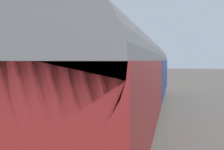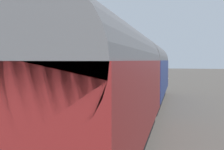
% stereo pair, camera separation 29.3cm
% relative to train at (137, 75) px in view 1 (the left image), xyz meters
% --- Properties ---
extents(ground_plane, '(160.00, 160.00, 0.00)m').
position_rel_train_xyz_m(ground_plane, '(4.55, 0.90, -2.22)').
color(ground_plane, '#423D38').
extents(platform, '(32.00, 6.17, 0.95)m').
position_rel_train_xyz_m(platform, '(4.55, 4.98, -1.74)').
color(platform, gray).
rests_on(platform, ground).
extents(platform_edge_coping, '(32.00, 0.36, 0.02)m').
position_rel_train_xyz_m(platform_edge_coping, '(4.55, 2.08, -1.26)').
color(platform_edge_coping, beige).
rests_on(platform_edge_coping, platform).
extents(rail_near, '(52.00, 0.08, 0.14)m').
position_rel_train_xyz_m(rail_near, '(4.55, -0.72, -2.15)').
color(rail_near, gray).
rests_on(rail_near, ground).
extents(rail_far, '(52.00, 0.08, 0.14)m').
position_rel_train_xyz_m(rail_far, '(4.55, 0.72, -2.15)').
color(rail_far, gray).
rests_on(rail_far, ground).
extents(train, '(21.28, 2.73, 4.32)m').
position_rel_train_xyz_m(train, '(0.00, 0.00, 0.00)').
color(train, black).
rests_on(train, ground).
extents(station_building, '(7.99, 4.37, 5.18)m').
position_rel_train_xyz_m(station_building, '(3.58, 5.54, 0.17)').
color(station_building, white).
rests_on(station_building, platform).
extents(bench_mid_platform, '(1.40, 0.44, 0.88)m').
position_rel_train_xyz_m(bench_mid_platform, '(13.09, 4.11, -0.79)').
color(bench_mid_platform, brown).
rests_on(bench_mid_platform, platform).
extents(bench_platform_end, '(1.42, 0.49, 0.88)m').
position_rel_train_xyz_m(bench_platform_end, '(15.42, 3.97, -0.79)').
color(bench_platform_end, brown).
rests_on(bench_platform_end, platform).
extents(bench_near_building, '(1.41, 0.46, 0.88)m').
position_rel_train_xyz_m(bench_near_building, '(-4.82, 3.94, -0.79)').
color(bench_near_building, brown).
rests_on(bench_near_building, platform).
extents(planter_bench_right, '(0.41, 0.41, 0.64)m').
position_rel_train_xyz_m(planter_bench_right, '(9.74, 7.54, -0.95)').
color(planter_bench_right, gray).
rests_on(planter_bench_right, platform).
extents(planter_by_door, '(0.54, 0.54, 0.80)m').
position_rel_train_xyz_m(planter_by_door, '(5.49, 2.72, -0.82)').
color(planter_by_door, teal).
rests_on(planter_by_door, platform).
extents(lamp_post_platform, '(0.32, 0.50, 3.37)m').
position_rel_train_xyz_m(lamp_post_platform, '(-1.71, 2.49, 1.11)').
color(lamp_post_platform, black).
rests_on(lamp_post_platform, platform).
extents(station_sign_board, '(0.96, 0.06, 1.57)m').
position_rel_train_xyz_m(station_sign_board, '(10.09, 2.88, -0.08)').
color(station_sign_board, black).
rests_on(station_sign_board, platform).
extents(tree_far_right, '(3.70, 3.82, 7.99)m').
position_rel_train_xyz_m(tree_far_right, '(10.06, 11.21, 3.51)').
color(tree_far_right, '#4C3828').
rests_on(tree_far_right, ground).
extents(tree_behind_building, '(5.12, 4.38, 8.10)m').
position_rel_train_xyz_m(tree_behind_building, '(18.34, 16.29, 2.71)').
color(tree_behind_building, '#4C3828').
rests_on(tree_behind_building, ground).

